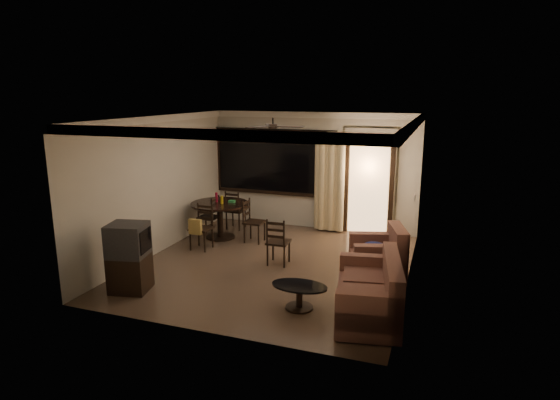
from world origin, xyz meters
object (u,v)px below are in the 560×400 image
at_px(dining_table, 220,210).
at_px(dining_chair_east, 254,229).
at_px(sofa, 372,294).
at_px(side_chair, 278,250).
at_px(dining_chair_south, 201,235).
at_px(coffee_table, 299,293).
at_px(dining_chair_west, 209,224).
at_px(armchair, 380,257).
at_px(dining_chair_north, 236,217).
at_px(tv_cabinet, 129,257).

bearing_deg(dining_table, dining_chair_east, -1.37).
bearing_deg(dining_chair_east, sofa, -130.80).
xyz_separation_m(sofa, side_chair, (-2.04, 1.59, -0.08)).
relative_size(dining_chair_east, dining_chair_south, 1.00).
bearing_deg(coffee_table, dining_table, 134.26).
distance_m(dining_chair_west, dining_chair_south, 0.92).
relative_size(dining_chair_west, armchair, 0.83).
bearing_deg(dining_chair_south, dining_chair_north, 90.00).
relative_size(dining_chair_east, armchair, 0.83).
relative_size(dining_chair_west, tv_cabinet, 0.82).
distance_m(dining_table, tv_cabinet, 3.14).
distance_m(dining_chair_south, armchair, 3.79).
xyz_separation_m(dining_chair_west, tv_cabinet, (0.20, -3.15, 0.30)).
relative_size(dining_chair_west, side_chair, 1.02).
relative_size(coffee_table, side_chair, 0.94).
xyz_separation_m(tv_cabinet, side_chair, (1.91, 1.98, -0.31)).
bearing_deg(coffee_table, dining_chair_north, 127.19).
relative_size(armchair, coffee_table, 1.31).
xyz_separation_m(dining_chair_south, coffee_table, (2.79, -1.98, -0.05)).
distance_m(dining_table, dining_chair_north, 0.86).
xyz_separation_m(dining_table, sofa, (3.85, -2.75, -0.29)).
bearing_deg(dining_table, sofa, -35.49).
bearing_deg(tv_cabinet, dining_chair_east, 60.48).
relative_size(sofa, side_chair, 1.93).
height_order(dining_chair_south, sofa, dining_chair_south).
height_order(dining_chair_west, side_chair, dining_chair_west).
relative_size(dining_chair_west, dining_chair_north, 1.00).
bearing_deg(coffee_table, side_chair, 119.42).
bearing_deg(dining_chair_south, dining_chair_west, 108.83).
relative_size(dining_chair_east, side_chair, 1.02).
relative_size(sofa, armchair, 1.58).
bearing_deg(side_chair, coffee_table, 117.48).
bearing_deg(dining_chair_south, sofa, -24.70).
relative_size(dining_chair_north, tv_cabinet, 0.82).
bearing_deg(dining_chair_east, tv_cabinet, 164.65).
height_order(dining_table, dining_chair_west, dining_table).
height_order(dining_chair_east, side_chair, dining_chair_east).
xyz_separation_m(dining_chair_east, dining_chair_north, (-0.82, 0.81, 0.00)).
height_order(dining_chair_south, armchair, dining_chair_south).
xyz_separation_m(tv_cabinet, armchair, (3.85, 1.97, -0.20)).
distance_m(dining_table, dining_chair_west, 0.47).
bearing_deg(coffee_table, dining_chair_east, 124.41).
distance_m(dining_chair_north, tv_cabinet, 3.93).
xyz_separation_m(dining_chair_west, dining_chair_east, (1.13, -0.04, 0.00)).
distance_m(dining_table, side_chair, 2.18).
bearing_deg(dining_table, armchair, -17.28).
relative_size(dining_chair_north, sofa, 0.53).
xyz_separation_m(armchair, coffee_table, (-0.99, -1.67, -0.12)).
bearing_deg(sofa, dining_chair_west, 136.24).
bearing_deg(armchair, dining_chair_north, 135.49).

